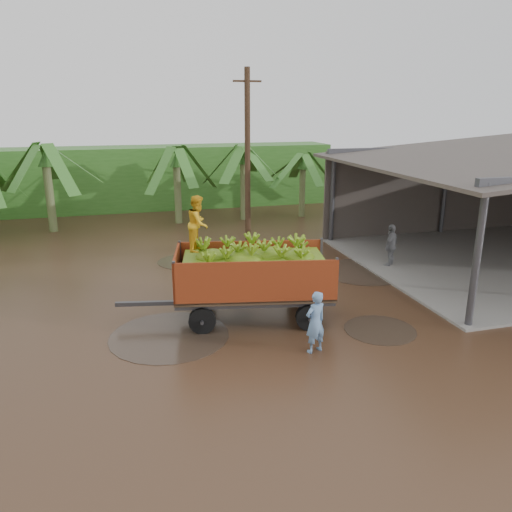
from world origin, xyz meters
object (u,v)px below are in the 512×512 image
Objects in this scene: utility_pole at (248,158)px; man_blue at (315,322)px; banana_trailer at (252,274)px; man_grey at (391,246)px.

man_blue is at bearing -95.52° from utility_pole.
banana_trailer reaches higher than man_blue.
banana_trailer is at bearing -11.82° from man_grey.
utility_pole reaches higher than banana_trailer.
man_blue is 0.21× the size of utility_pole.
man_blue is at bearing 7.65° from man_grey.
banana_trailer is at bearing -87.04° from man_blue.
utility_pole is at bearing -87.43° from man_grey.
banana_trailer is 0.83× the size of utility_pole.
utility_pole reaches higher than man_grey.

